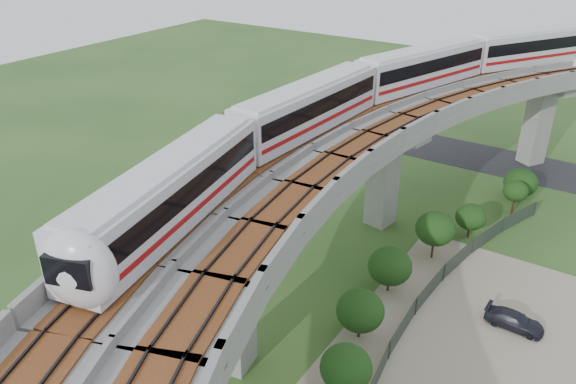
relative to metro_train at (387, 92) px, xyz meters
The scene contains 14 objects.
ground 15.53m from the metro_train, 96.63° to the right, with size 160.00×160.00×0.00m, color #2C5421.
dirt_lot 21.16m from the metro_train, 41.47° to the right, with size 18.00×26.00×0.04m, color gray.
asphalt_road 24.01m from the metro_train, 93.04° to the left, with size 60.00×8.00×0.03m, color #232326.
viaduct 10.33m from the metro_train, 73.71° to the right, with size 19.58×73.98×11.40m.
metro_train is the anchor object (origin of this frame).
fence 17.24m from the metro_train, 47.37° to the right, with size 3.87×38.73×1.50m.
tree_0 18.50m from the metro_train, 53.34° to the left, with size 3.15×3.15×3.18m.
tree_1 16.32m from the metro_train, 43.86° to the left, with size 2.19×2.19×3.32m.
tree_2 12.80m from the metro_train, 19.66° to the left, with size 2.56×2.56×3.19m.
tree_3 11.37m from the metro_train, 18.51° to the right, with size 3.11×3.11×4.03m.
tree_4 13.65m from the metro_train, 59.53° to the right, with size 3.20×3.20×3.54m.
tree_5 17.66m from the metro_train, 69.30° to the right, with size 3.13×3.13×3.50m.
tree_6 22.25m from the metro_train, 69.92° to the right, with size 2.95×2.95×3.77m.
car_dark 19.10m from the metro_train, 27.57° to the right, with size 1.56×3.83×1.11m, color black.
Camera 1 is at (18.01, -30.49, 25.20)m, focal length 35.00 mm.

